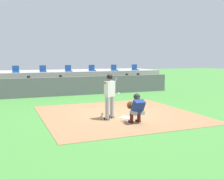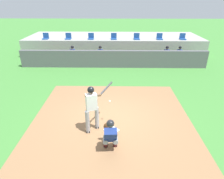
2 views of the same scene
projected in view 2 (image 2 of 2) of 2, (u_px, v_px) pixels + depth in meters
name	position (u px, v px, depth m)	size (l,w,h in m)	color
ground_plane	(112.00, 119.00, 8.07)	(80.00, 80.00, 0.00)	#428438
dirt_infield	(112.00, 118.00, 8.07)	(6.40, 6.40, 0.01)	#936B47
home_plate	(111.00, 130.00, 7.34)	(0.44, 0.44, 0.02)	white
batter_at_plate	(92.00, 106.00, 6.95)	(0.97, 1.18, 1.80)	#99999E
catcher_crouched	(110.00, 134.00, 6.23)	(0.50, 1.91, 1.13)	gray
dugout_wall	(113.00, 59.00, 13.68)	(13.00, 0.30, 1.20)	#59595E
dugout_bench	(113.00, 60.00, 14.74)	(11.80, 0.44, 0.45)	olive
dugout_player_0	(73.00, 54.00, 14.45)	(0.49, 0.70, 1.30)	#939399
dugout_player_1	(100.00, 55.00, 14.42)	(0.49, 0.70, 1.30)	#939399
dugout_player_2	(167.00, 55.00, 14.35)	(0.49, 0.70, 1.30)	#939399
dugout_player_3	(180.00, 55.00, 14.34)	(0.49, 0.70, 1.30)	#939399
stands_platform	(114.00, 44.00, 17.60)	(15.00, 4.40, 1.40)	#9E9E99
stadium_seat_0	(46.00, 37.00, 15.96)	(0.46, 0.46, 0.48)	#1E478C
stadium_seat_1	(68.00, 37.00, 15.93)	(0.46, 0.46, 0.48)	#1E478C
stadium_seat_2	(91.00, 37.00, 15.90)	(0.46, 0.46, 0.48)	#1E478C
stadium_seat_3	(114.00, 38.00, 15.87)	(0.46, 0.46, 0.48)	#1E478C
stadium_seat_4	(137.00, 38.00, 15.84)	(0.46, 0.46, 0.48)	#1E478C
stadium_seat_5	(160.00, 38.00, 15.82)	(0.46, 0.46, 0.48)	#1E478C
stadium_seat_6	(183.00, 38.00, 15.79)	(0.46, 0.46, 0.48)	#1E478C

